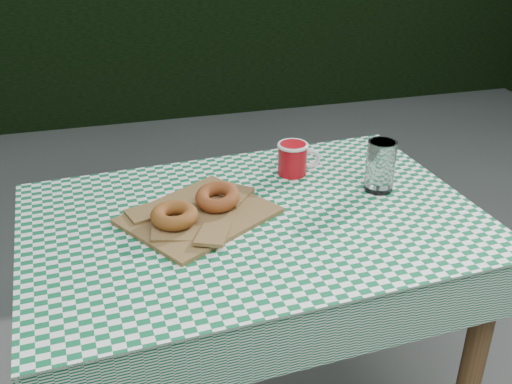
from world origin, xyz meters
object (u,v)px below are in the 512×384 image
at_px(paper_bag, 199,214).
at_px(coffee_mug, 292,159).
at_px(table, 254,337).
at_px(drinking_glass, 380,166).

height_order(paper_bag, coffee_mug, coffee_mug).
bearing_deg(table, drinking_glass, 5.14).
distance_m(table, coffee_mug, 0.50).
height_order(table, drinking_glass, drinking_glass).
xyz_separation_m(paper_bag, drinking_glass, (0.49, 0.03, 0.06)).
distance_m(table, drinking_glass, 0.58).
bearing_deg(table, coffee_mug, 47.44).
bearing_deg(paper_bag, drinking_glass, 2.94).
distance_m(paper_bag, drinking_glass, 0.49).
bearing_deg(coffee_mug, drinking_glass, -25.26).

